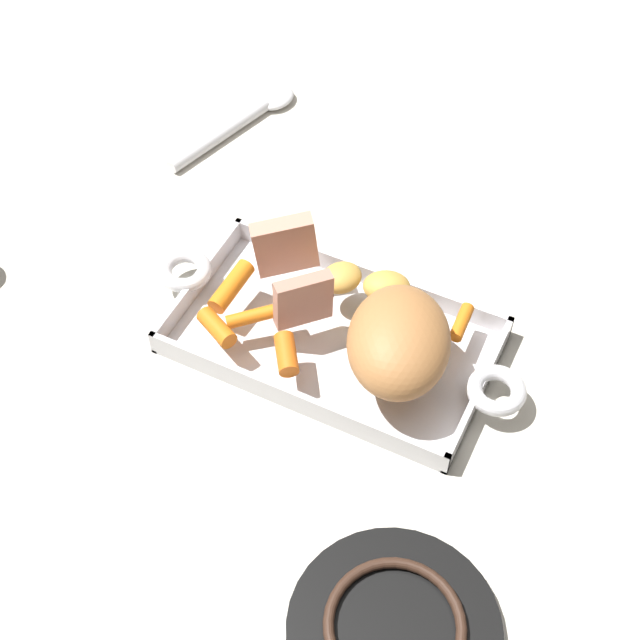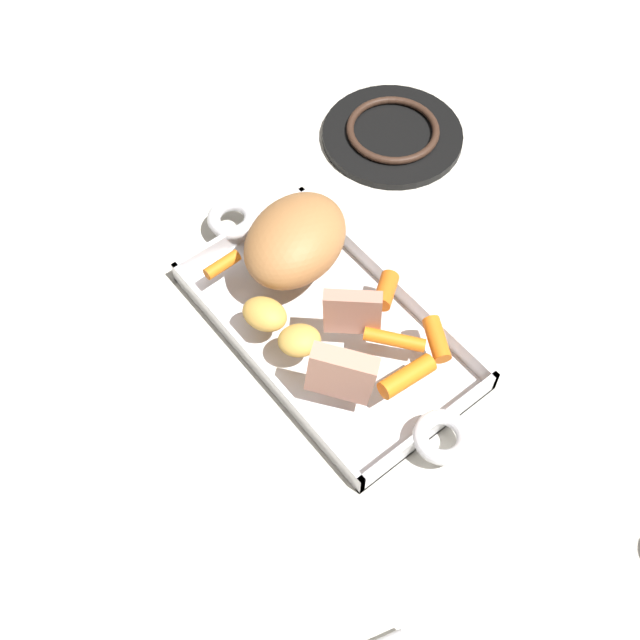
% 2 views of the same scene
% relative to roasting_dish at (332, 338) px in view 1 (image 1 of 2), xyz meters
% --- Properties ---
extents(ground_plane, '(2.25, 2.25, 0.00)m').
position_rel_roasting_dish_xyz_m(ground_plane, '(0.00, 0.00, -0.01)').
color(ground_plane, silver).
extents(roasting_dish, '(0.46, 0.21, 0.04)m').
position_rel_roasting_dish_xyz_m(roasting_dish, '(0.00, 0.00, 0.00)').
color(roasting_dish, silver).
rests_on(roasting_dish, ground_plane).
extents(pork_roast, '(0.15, 0.17, 0.08)m').
position_rel_roasting_dish_xyz_m(pork_roast, '(-0.09, 0.02, 0.07)').
color(pork_roast, '#AE7340').
rests_on(pork_roast, roasting_dish).
extents(roast_slice_thick, '(0.08, 0.07, 0.08)m').
position_rel_roasting_dish_xyz_m(roast_slice_thick, '(0.09, -0.05, 0.06)').
color(roast_slice_thick, tan).
rests_on(roast_slice_thick, roasting_dish).
extents(roast_slice_thin, '(0.06, 0.06, 0.07)m').
position_rel_roasting_dish_xyz_m(roast_slice_thin, '(0.03, 0.01, 0.06)').
color(roast_slice_thin, tan).
rests_on(roast_slice_thin, roasting_dish).
extents(baby_carrot_southeast, '(0.02, 0.05, 0.02)m').
position_rel_roasting_dish_xyz_m(baby_carrot_southeast, '(-0.13, -0.06, 0.04)').
color(baby_carrot_southeast, orange).
rests_on(baby_carrot_southeast, roasting_dish).
extents(baby_carrot_center_right, '(0.06, 0.04, 0.02)m').
position_rel_roasting_dish_xyz_m(baby_carrot_center_right, '(0.11, 0.07, 0.04)').
color(baby_carrot_center_right, orange).
rests_on(baby_carrot_center_right, roasting_dish).
extents(baby_carrot_center_left, '(0.06, 0.06, 0.02)m').
position_rel_roasting_dish_xyz_m(baby_carrot_center_left, '(0.08, 0.03, 0.04)').
color(baby_carrot_center_left, orange).
rests_on(baby_carrot_center_left, roasting_dish).
extents(baby_carrot_southwest, '(0.03, 0.07, 0.03)m').
position_rel_roasting_dish_xyz_m(baby_carrot_southwest, '(0.12, 0.01, 0.04)').
color(baby_carrot_southwest, orange).
rests_on(baby_carrot_southwest, roasting_dish).
extents(baby_carrot_northeast, '(0.05, 0.05, 0.03)m').
position_rel_roasting_dish_xyz_m(baby_carrot_northeast, '(0.02, 0.07, 0.04)').
color(baby_carrot_northeast, orange).
rests_on(baby_carrot_northeast, roasting_dish).
extents(potato_halved, '(0.07, 0.06, 0.03)m').
position_rel_roasting_dish_xyz_m(potato_halved, '(-0.04, -0.06, 0.04)').
color(potato_halved, gold).
rests_on(potato_halved, roasting_dish).
extents(potato_corner, '(0.06, 0.06, 0.03)m').
position_rel_roasting_dish_xyz_m(potato_corner, '(0.01, -0.05, 0.04)').
color(potato_corner, gold).
rests_on(potato_corner, roasting_dish).
extents(stove_burner_rear, '(0.20, 0.20, 0.02)m').
position_rel_roasting_dish_xyz_m(stove_burner_rear, '(-0.20, 0.28, -0.00)').
color(stove_burner_rear, black).
rests_on(stove_burner_rear, ground_plane).
extents(serving_spoon, '(0.10, 0.23, 0.02)m').
position_rel_roasting_dish_xyz_m(serving_spoon, '(0.28, -0.30, -0.00)').
color(serving_spoon, white).
rests_on(serving_spoon, ground_plane).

